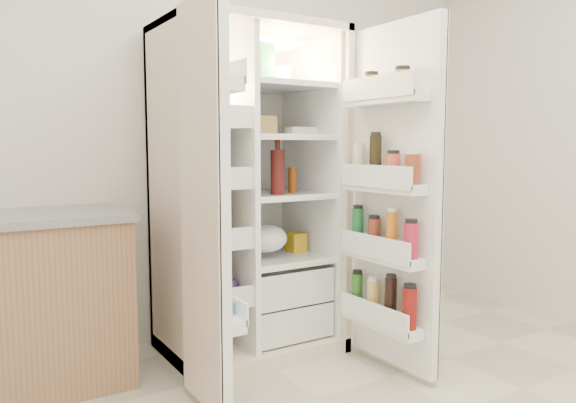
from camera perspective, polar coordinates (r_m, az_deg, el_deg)
wall_back at (r=3.37m, az=-7.91°, el=9.12°), size 4.00×0.02×2.70m
refrigerator at (r=3.10m, az=-4.35°, el=-1.78°), size 0.92×0.70×1.80m
freezer_door at (r=2.32m, az=-8.65°, el=-0.69°), size 0.15×0.40×1.72m
fridge_door at (r=2.79m, az=10.92°, el=0.00°), size 0.17×0.58×1.72m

